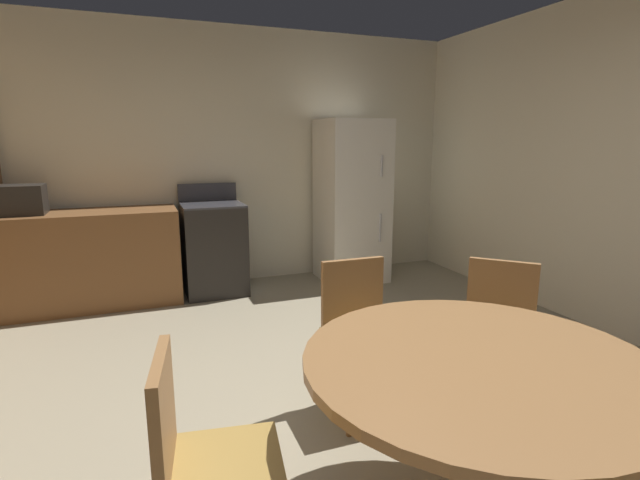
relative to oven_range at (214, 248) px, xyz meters
name	(u,v)px	position (x,y,z in m)	size (l,w,h in m)	color
ground_plane	(332,433)	(0.19, -2.70, -0.47)	(14.00, 14.00, 0.00)	gray
wall_back	(222,158)	(0.19, 0.40, 0.88)	(5.54, 0.12, 2.70)	beige
kitchen_counter	(70,261)	(-1.31, 0.00, -0.02)	(1.93, 0.60, 0.90)	brown
oven_range	(214,248)	(0.00, 0.00, 0.00)	(0.60, 0.60, 1.10)	black
refrigerator	(352,201)	(1.52, -0.05, 0.41)	(0.68, 0.68, 1.76)	silver
microwave	(17,200)	(-1.67, 0.00, 0.56)	(0.44, 0.32, 0.26)	black
dining_table	(476,395)	(0.43, -3.51, 0.14)	(1.29, 1.29, 0.76)	olive
chair_northeast	(498,329)	(1.15, -2.82, 0.03)	(0.57, 0.57, 0.87)	olive
chair_west	(202,458)	(-0.56, -3.36, 0.03)	(0.46, 0.46, 0.87)	olive
chair_north	(360,327)	(0.44, -2.52, 0.03)	(0.40, 0.40, 0.87)	olive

